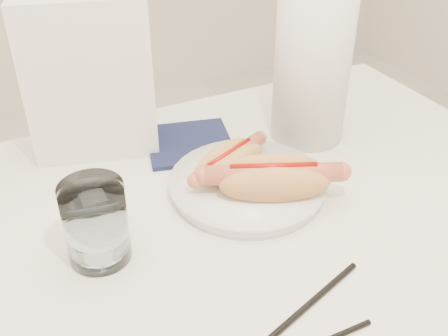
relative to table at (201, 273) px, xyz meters
name	(u,v)px	position (x,y,z in m)	size (l,w,h in m)	color
table	(201,273)	(0.00, 0.00, 0.00)	(1.20, 0.80, 0.75)	white
plate	(247,186)	(0.11, 0.08, 0.07)	(0.23, 0.23, 0.02)	white
hotdog_left	(229,162)	(0.10, 0.11, 0.10)	(0.15, 0.11, 0.04)	tan
hotdog_right	(273,179)	(0.13, 0.03, 0.10)	(0.20, 0.14, 0.05)	tan
water_glass	(96,223)	(-0.13, 0.03, 0.12)	(0.08, 0.08, 0.11)	white
chopstick_near	(292,319)	(0.04, -0.17, 0.06)	(0.01, 0.01, 0.25)	black
napkin_box	(89,75)	(-0.05, 0.31, 0.19)	(0.20, 0.11, 0.27)	white
navy_napkin	(190,143)	(0.09, 0.24, 0.06)	(0.14, 0.14, 0.01)	#13193C
paper_towel_roll	(313,60)	(0.29, 0.18, 0.20)	(0.13, 0.13, 0.29)	silver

